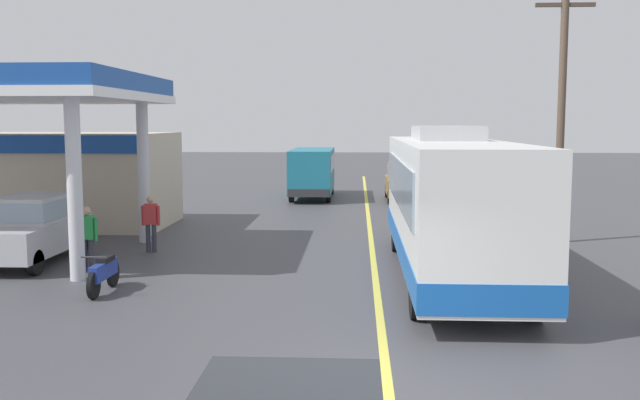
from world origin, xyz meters
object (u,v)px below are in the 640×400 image
(minibus_opposing_lane, at_px, (313,169))
(pedestrian_near_pump, at_px, (151,220))
(motorcycle_parked_forecourt, at_px, (104,273))
(pedestrian_by_shop, at_px, (87,235))
(coach_bus_main, at_px, (450,207))
(car_at_pump, at_px, (33,225))
(car_trailing_behind_bus, at_px, (404,180))

(minibus_opposing_lane, height_order, pedestrian_near_pump, minibus_opposing_lane)
(motorcycle_parked_forecourt, distance_m, pedestrian_by_shop, 2.56)
(motorcycle_parked_forecourt, bearing_deg, coach_bus_main, 15.03)
(car_at_pump, xyz_separation_m, pedestrian_by_shop, (1.87, -1.01, -0.08))
(coach_bus_main, bearing_deg, motorcycle_parked_forecourt, -164.97)
(motorcycle_parked_forecourt, bearing_deg, car_trailing_behind_bus, 67.45)
(coach_bus_main, distance_m, car_trailing_behind_bus, 16.92)
(pedestrian_near_pump, xyz_separation_m, car_trailing_behind_bus, (8.28, 14.11, 0.08))
(pedestrian_near_pump, bearing_deg, car_trailing_behind_bus, 59.59)
(pedestrian_by_shop, bearing_deg, car_at_pump, 151.63)
(car_at_pump, height_order, minibus_opposing_lane, minibus_opposing_lane)
(minibus_opposing_lane, height_order, pedestrian_by_shop, minibus_opposing_lane)
(coach_bus_main, height_order, car_at_pump, coach_bus_main)
(pedestrian_by_shop, bearing_deg, coach_bus_main, -0.47)
(car_trailing_behind_bus, bearing_deg, coach_bus_main, -89.94)
(coach_bus_main, bearing_deg, car_trailing_behind_bus, 90.06)
(car_at_pump, bearing_deg, coach_bus_main, -5.63)
(coach_bus_main, distance_m, motorcycle_parked_forecourt, 8.30)
(motorcycle_parked_forecourt, distance_m, car_trailing_behind_bus, 20.62)
(motorcycle_parked_forecourt, xyz_separation_m, car_trailing_behind_bus, (7.90, 19.03, 0.57))
(minibus_opposing_lane, bearing_deg, coach_bus_main, -75.81)
(coach_bus_main, xyz_separation_m, pedestrian_by_shop, (-9.14, 0.08, -0.79))
(pedestrian_near_pump, relative_size, pedestrian_by_shop, 1.00)
(minibus_opposing_lane, relative_size, pedestrian_near_pump, 3.69)
(pedestrian_by_shop, relative_size, car_trailing_behind_bus, 0.40)
(coach_bus_main, relative_size, pedestrian_by_shop, 6.65)
(car_at_pump, distance_m, pedestrian_near_pump, 3.20)
(minibus_opposing_lane, bearing_deg, car_at_pump, -111.03)
(coach_bus_main, xyz_separation_m, car_trailing_behind_bus, (-0.02, 16.91, -0.71))
(car_at_pump, relative_size, motorcycle_parked_forecourt, 2.33)
(motorcycle_parked_forecourt, height_order, car_trailing_behind_bus, car_trailing_behind_bus)
(coach_bus_main, height_order, pedestrian_near_pump, coach_bus_main)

